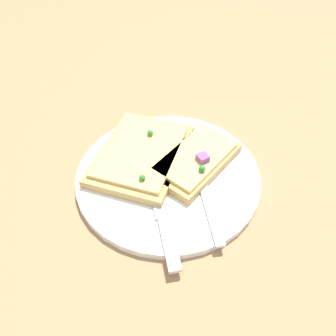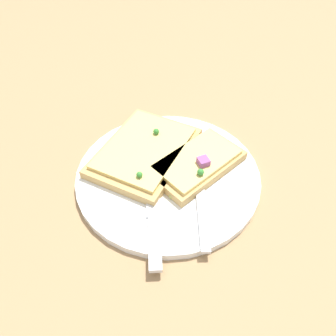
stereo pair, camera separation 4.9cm
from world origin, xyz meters
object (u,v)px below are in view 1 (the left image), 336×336
at_px(fork, 200,177).
at_px(pizza_slice_main, 141,154).
at_px(knife, 163,214).
at_px(plate, 168,175).
at_px(pizza_slice_corner, 196,160).

height_order(fork, pizza_slice_main, pizza_slice_main).
bearing_deg(knife, pizza_slice_main, 6.22).
distance_m(fork, knife, 0.09).
distance_m(plate, fork, 0.05).
height_order(pizza_slice_main, pizza_slice_corner, same).
bearing_deg(pizza_slice_corner, knife, 11.65).
xyz_separation_m(plate, fork, (0.04, 0.02, 0.01)).
height_order(plate, pizza_slice_main, pizza_slice_main).
bearing_deg(knife, pizza_slice_corner, -38.60).
bearing_deg(plate, fork, 24.66).
distance_m(fork, pizza_slice_main, 0.10).
bearing_deg(knife, plate, -16.49).
xyz_separation_m(pizza_slice_main, pizza_slice_corner, (0.08, 0.04, 0.00)).
bearing_deg(fork, plate, 68.92).
height_order(plate, knife, knife).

